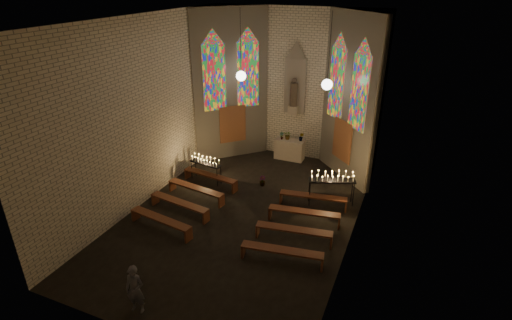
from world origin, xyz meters
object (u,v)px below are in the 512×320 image
at_px(votive_stand_left, 206,162).
at_px(altar, 289,149).
at_px(aisle_flower_pot, 262,181).
at_px(votive_stand_right, 332,178).
at_px(visitor, 135,290).

bearing_deg(votive_stand_left, altar, 63.01).
relative_size(altar, aisle_flower_pot, 3.15).
distance_m(aisle_flower_pot, votive_stand_right, 3.17).
bearing_deg(aisle_flower_pot, altar, 86.54).
xyz_separation_m(votive_stand_left, votive_stand_right, (5.43, 0.23, 0.20)).
distance_m(aisle_flower_pot, visitor, 7.81).
bearing_deg(altar, visitor, -93.40).
distance_m(altar, visitor, 10.84).
distance_m(altar, votive_stand_left, 4.46).
xyz_separation_m(altar, visitor, (-0.64, -10.82, 0.22)).
bearing_deg(visitor, votive_stand_right, 55.79).
height_order(altar, votive_stand_right, votive_stand_right).
bearing_deg(votive_stand_right, votive_stand_left, 161.81).
bearing_deg(votive_stand_right, altar, 109.38).
relative_size(votive_stand_right, visitor, 1.27).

